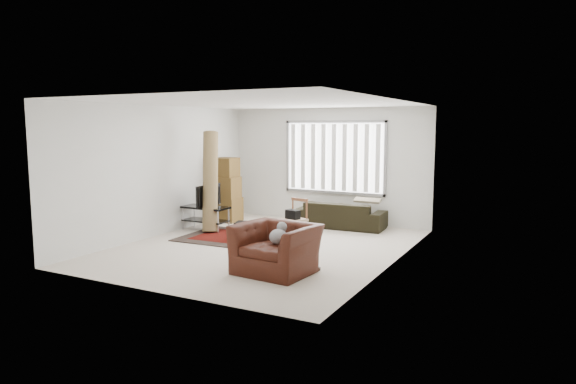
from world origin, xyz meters
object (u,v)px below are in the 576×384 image
(tv_stand, at_px, (206,213))
(side_chair, at_px, (293,218))
(sofa, at_px, (341,211))
(moving_boxes, at_px, (226,192))
(armchair, at_px, (276,245))

(tv_stand, xyz_separation_m, side_chair, (2.20, -0.06, 0.09))
(tv_stand, bearing_deg, sofa, 33.02)
(moving_boxes, bearing_deg, side_chair, -25.80)
(armchair, bearing_deg, tv_stand, 148.85)
(moving_boxes, bearing_deg, armchair, -45.96)
(sofa, bearing_deg, side_chair, 76.28)
(moving_boxes, xyz_separation_m, side_chair, (2.40, -1.16, -0.25))
(sofa, bearing_deg, moving_boxes, 8.47)
(side_chair, bearing_deg, tv_stand, -165.12)
(moving_boxes, distance_m, sofa, 2.80)
(armchair, bearing_deg, side_chair, 115.38)
(moving_boxes, xyz_separation_m, armchair, (3.18, -3.29, -0.27))
(side_chair, xyz_separation_m, armchair, (0.78, -2.13, -0.03))
(tv_stand, bearing_deg, moving_boxes, 100.26)
(tv_stand, relative_size, side_chair, 1.24)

